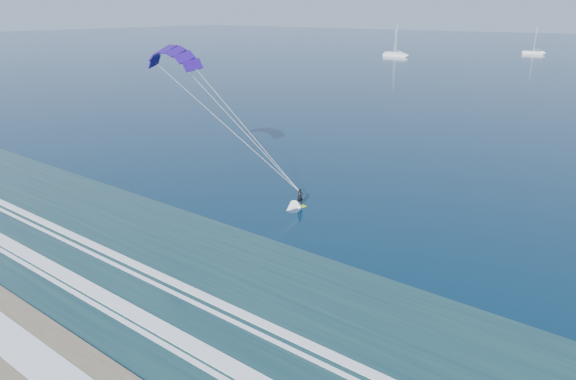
# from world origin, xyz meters

# --- Properties ---
(ground) EXTENTS (900.00, 900.00, 0.00)m
(ground) POSITION_xyz_m (0.00, 0.00, 0.00)
(ground) COLOR #06263C
(ground) RESTS_ON ground
(kitesurfer_rig) EXTENTS (18.32, 5.78, 15.54)m
(kitesurfer_rig) POSITION_xyz_m (-11.40, 24.60, 7.97)
(kitesurfer_rig) COLOR #8DBA15
(kitesurfer_rig) RESTS_ON ground
(sailboat_0) EXTENTS (9.86, 2.40, 13.25)m
(sailboat_0) POSITION_xyz_m (-72.13, 181.94, 0.69)
(sailboat_0) COLOR silver
(sailboat_0) RESTS_ON ground
(sailboat_1) EXTENTS (7.48, 2.40, 10.44)m
(sailboat_1) POSITION_xyz_m (-76.21, 188.95, 0.67)
(sailboat_1) COLOR silver
(sailboat_1) RESTS_ON ground
(sailboat_2) EXTENTS (8.25, 2.40, 11.19)m
(sailboat_2) POSITION_xyz_m (-31.90, 228.71, 0.68)
(sailboat_2) COLOR silver
(sailboat_2) RESTS_ON ground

